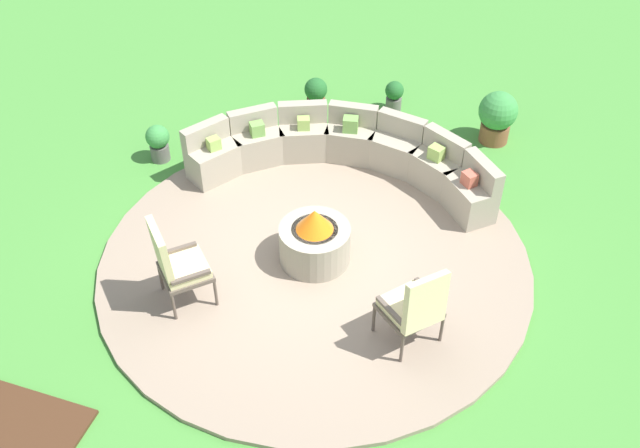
# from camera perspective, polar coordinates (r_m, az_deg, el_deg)

# --- Properties ---
(ground_plane) EXTENTS (24.00, 24.00, 0.00)m
(ground_plane) POSITION_cam_1_polar(r_m,az_deg,el_deg) (8.80, -0.41, -3.02)
(ground_plane) COLOR #478C38
(patio_circle) EXTENTS (5.25, 5.25, 0.06)m
(patio_circle) POSITION_cam_1_polar(r_m,az_deg,el_deg) (8.78, -0.41, -2.88)
(patio_circle) COLOR gray
(patio_circle) RESTS_ON ground_plane
(fire_pit) EXTENTS (0.86, 0.86, 0.76)m
(fire_pit) POSITION_cam_1_polar(r_m,az_deg,el_deg) (8.56, -0.42, -1.30)
(fire_pit) COLOR #9E937F
(fire_pit) RESTS_ON patio_circle
(curved_stone_bench) EXTENTS (4.23, 1.69, 0.78)m
(curved_stone_bench) POSITION_cam_1_polar(r_m,az_deg,el_deg) (9.92, 2.02, 5.62)
(curved_stone_bench) COLOR #9E937F
(curved_stone_bench) RESTS_ON patio_circle
(lounge_chair_front_left) EXTENTS (0.76, 0.77, 1.15)m
(lounge_chair_front_left) POSITION_cam_1_polar(r_m,az_deg,el_deg) (8.03, -11.42, -3.04)
(lounge_chair_front_left) COLOR brown
(lounge_chair_front_left) RESTS_ON patio_circle
(lounge_chair_front_right) EXTENTS (0.78, 0.81, 1.06)m
(lounge_chair_front_right) POSITION_cam_1_polar(r_m,az_deg,el_deg) (7.54, 7.59, -6.48)
(lounge_chair_front_right) COLOR brown
(lounge_chair_front_right) RESTS_ON patio_circle
(potted_plant_0) EXTENTS (0.29, 0.29, 0.49)m
(potted_plant_0) POSITION_cam_1_polar(r_m,az_deg,el_deg) (11.49, 5.92, 10.20)
(potted_plant_0) COLOR #605B56
(potted_plant_0) RESTS_ON ground_plane
(potted_plant_1) EXTENTS (0.57, 0.57, 0.80)m
(potted_plant_1) POSITION_cam_1_polar(r_m,az_deg,el_deg) (10.91, 13.93, 8.39)
(potted_plant_1) COLOR brown
(potted_plant_1) RESTS_ON ground_plane
(potted_plant_2) EXTENTS (0.36, 0.36, 0.60)m
(potted_plant_2) POSITION_cam_1_polar(r_m,az_deg,el_deg) (11.32, -0.32, 10.28)
(potted_plant_2) COLOR brown
(potted_plant_2) RESTS_ON ground_plane
(potted_plant_3) EXTENTS (0.34, 0.34, 0.56)m
(potted_plant_3) POSITION_cam_1_polar(r_m,az_deg,el_deg) (10.53, -12.73, 6.41)
(potted_plant_3) COLOR #605B56
(potted_plant_3) RESTS_ON ground_plane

